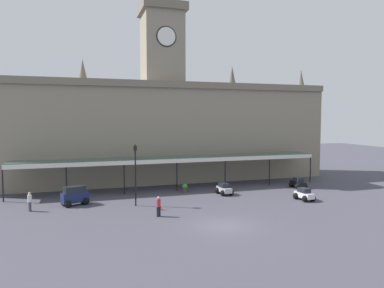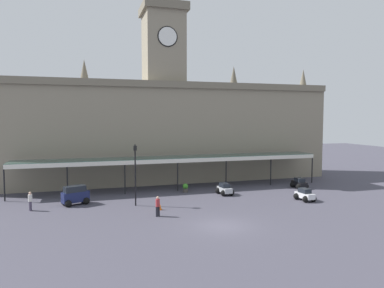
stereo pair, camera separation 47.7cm
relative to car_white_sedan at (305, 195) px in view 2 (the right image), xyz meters
name	(u,v)px [view 2 (the right image)]	position (x,y,z in m)	size (l,w,h in m)	color
ground_plane	(222,226)	(-10.74, -5.28, -0.50)	(140.00, 140.00, 0.00)	#45434F
station_building	(164,127)	(-10.74, 15.17, 6.40)	(42.93, 7.20, 22.09)	gray
entrance_canopy	(175,158)	(-10.74, 9.35, 2.99)	(34.69, 3.26, 3.64)	#38564C
car_white_sedan	(305,195)	(0.00, 0.00, 0.00)	(1.63, 2.12, 1.19)	silver
car_navy_van	(75,196)	(-21.42, 4.69, 0.30)	(2.58, 2.16, 1.77)	#19214C
car_black_sedan	(299,184)	(3.03, 5.51, 0.00)	(1.56, 2.08, 1.19)	black
car_silver_sedan	(225,190)	(-6.48, 4.79, 0.00)	(1.61, 2.10, 1.19)	#B2B5BA
pedestrian_beside_cars	(30,200)	(-25.10, 3.55, 0.41)	(0.34, 0.37, 1.67)	#3F384C
pedestrian_crossing_forecourt	(158,205)	(-14.83, -1.37, 0.41)	(0.36, 0.34, 1.67)	black
victorian_lamppost	(135,168)	(-16.09, 2.73, 2.97)	(0.30, 0.30, 5.67)	black
traffic_cone	(160,206)	(-14.29, 0.63, -0.16)	(0.40, 0.40, 0.69)	orange
planter_by_canopy	(185,188)	(-10.13, 7.05, -0.01)	(0.60, 0.60, 0.96)	#47423D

